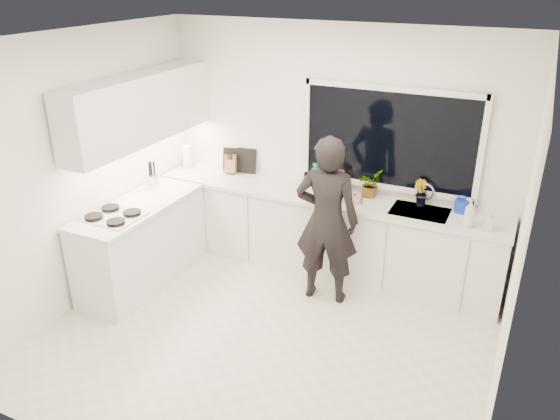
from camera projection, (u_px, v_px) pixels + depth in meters
The scene contains 25 objects.
floor at pixel (265, 338), 5.16m from camera, with size 4.00×3.50×0.02m, color beige.
wall_back at pixel (335, 149), 6.05m from camera, with size 4.00×0.02×2.70m, color white.
wall_left at pixel (83, 171), 5.39m from camera, with size 0.02×3.50×2.70m, color white.
wall_right at pixel (519, 256), 3.82m from camera, with size 0.02×3.50×2.70m, color white.
ceiling at pixel (261, 39), 4.05m from camera, with size 4.00×3.50×0.02m, color white.
window at pixel (389, 139), 5.71m from camera, with size 1.80×0.02×1.00m, color black.
base_cabinets_back at pixel (322, 233), 6.17m from camera, with size 3.92×0.58×0.88m, color white.
base_cabinets_left at pixel (142, 245), 5.92m from camera, with size 0.58×1.60×0.88m, color white.
countertop_back at pixel (324, 196), 5.98m from camera, with size 3.94×0.62×0.04m, color silver.
countertop_left at pixel (138, 206), 5.73m from camera, with size 0.62×1.60×0.04m, color silver.
upper_cabinets at pixel (140, 108), 5.68m from camera, with size 0.34×2.10×0.70m, color white.
sink at pixel (419, 216), 5.58m from camera, with size 0.58×0.42×0.14m, color silver.
faucet at pixel (425, 194), 5.68m from camera, with size 0.03×0.03×0.22m, color silver.
stovetop at pixel (113, 215), 5.44m from camera, with size 0.56×0.48×0.03m, color black.
person at pixel (327, 221), 5.44m from camera, with size 0.64×0.42×1.77m, color black.
pizza_tray at pixel (341, 197), 5.87m from camera, with size 0.47×0.35×0.03m, color #B1B0B5.
pizza at pixel (341, 196), 5.86m from camera, with size 0.43×0.31×0.01m, color #BD3719.
watering_can at pixel (461, 206), 5.52m from camera, with size 0.14×0.14×0.13m, color blue.
paper_towel_roll at pixel (187, 157), 6.73m from camera, with size 0.11×0.11×0.26m, color white.
knife_block at pixel (231, 165), 6.54m from camera, with size 0.13×0.10×0.22m, color #916443.
utensil_crock at pixel (153, 181), 6.12m from camera, with size 0.13×0.13×0.16m, color silver.
picture_frame_large at pixel (232, 159), 6.63m from camera, with size 0.22×0.02×0.28m, color black.
picture_frame_small at pixel (246, 161), 6.54m from camera, with size 0.25×0.02×0.30m, color black.
herb_plants at pixel (363, 183), 5.90m from camera, with size 1.33×0.28×0.31m.
soap_bottles at pixel (476, 215), 5.17m from camera, with size 0.29×0.11×0.28m.
Camera 1 is at (1.94, -3.74, 3.21)m, focal length 35.00 mm.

